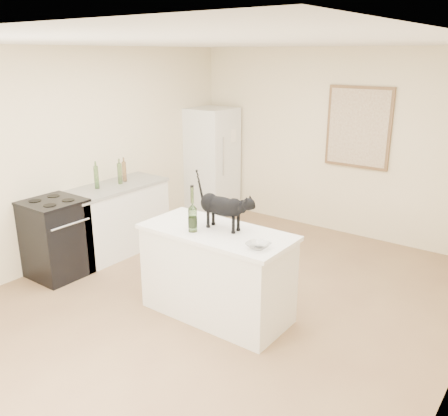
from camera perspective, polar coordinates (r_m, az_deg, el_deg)
floor at (r=5.16m, az=-0.36°, el=-11.19°), size 5.50×5.50×0.00m
ceiling at (r=4.50m, az=-0.42°, el=19.09°), size 5.50×5.50×0.00m
wall_back at (r=7.01m, az=13.34°, el=7.54°), size 4.50×0.00×4.50m
wall_left at (r=6.24m, az=-17.26°, el=5.97°), size 0.00×5.50×5.50m
island_base at (r=4.76m, az=-0.85°, el=-7.96°), size 1.44×0.67×0.86m
island_top at (r=4.58m, az=-0.88°, el=-2.90°), size 1.50×0.70×0.04m
left_cabinets at (r=6.42m, az=-12.80°, el=-1.42°), size 0.60×1.40×0.86m
left_countertop at (r=6.29m, az=-13.09°, el=2.45°), size 0.62×1.44×0.04m
stove at (r=5.91m, az=-19.38°, el=-3.53°), size 0.60×0.60×0.90m
fridge at (r=7.73m, az=-1.52°, el=5.57°), size 0.68×0.68×1.70m
artwork_frame at (r=6.83m, az=15.71°, el=9.22°), size 0.90×0.03×1.10m
artwork_canvas at (r=6.81m, az=15.66°, el=9.21°), size 0.82×0.00×1.02m
black_cat at (r=4.54m, az=-0.21°, el=-0.09°), size 0.59×0.20×0.41m
wine_bottle at (r=4.49m, az=-3.78°, el=-0.41°), size 0.09×0.09×0.40m
glass_bowl at (r=4.16m, az=4.10°, el=-4.49°), size 0.22×0.22×0.05m
fridge_paper at (r=7.52m, az=0.96°, el=8.59°), size 0.05×0.15×0.20m
counter_bottle_cluster at (r=6.28m, az=-13.11°, el=3.93°), size 0.12×0.50×0.29m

